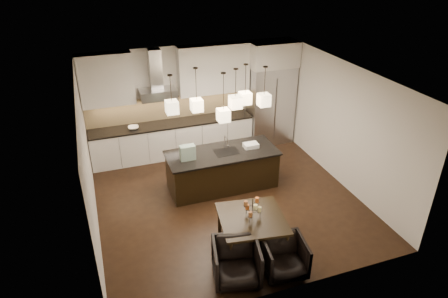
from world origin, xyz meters
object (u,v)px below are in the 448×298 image
object	(u,v)px
armchair_left	(236,262)
island_body	(222,170)
refrigerator	(270,105)
dining_table	(251,233)
armchair_right	(284,257)

from	to	relation	value
armchair_left	island_body	bearing A→B (deg)	88.05
refrigerator	armchair_left	xyz separation A→B (m)	(-2.74, -4.63, -0.72)
refrigerator	dining_table	xyz separation A→B (m)	(-2.21, -4.01, -0.73)
dining_table	armchair_left	distance (m)	0.82
armchair_left	dining_table	bearing A→B (deg)	61.95
island_body	dining_table	world-z (taller)	island_body
refrigerator	armchair_left	bearing A→B (deg)	-120.65
island_body	armchair_left	bearing A→B (deg)	-104.53
refrigerator	armchair_right	size ratio (longest dim) A/B	2.98
refrigerator	dining_table	size ratio (longest dim) A/B	1.86
island_body	dining_table	distance (m)	2.18
island_body	dining_table	xyz separation A→B (m)	(-0.19, -2.17, -0.08)
refrigerator	dining_table	world-z (taller)	refrigerator
dining_table	armchair_left	world-z (taller)	armchair_left
armchair_right	island_body	bearing A→B (deg)	100.31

